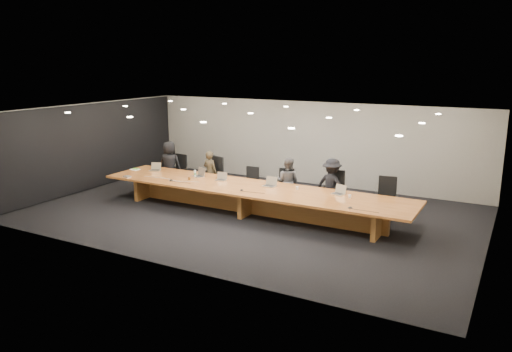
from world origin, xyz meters
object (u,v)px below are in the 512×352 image
at_px(chair_far_left, 177,171).
at_px(mic_left, 171,180).
at_px(laptop_b, 198,172).
at_px(amber_mug, 189,178).
at_px(laptop_a, 155,167).
at_px(av_box, 127,177).
at_px(chair_far_right, 386,198).
at_px(water_bottle, 195,174).
at_px(chair_left, 212,175).
at_px(laptop_d, 269,182).
at_px(person_c, 288,182).
at_px(paper_cup_far, 350,196).
at_px(chair_right, 333,191).
at_px(laptop_e, 338,190).
at_px(conference_table, 251,195).
at_px(chair_mid_right, 285,187).
at_px(mic_center, 242,190).
at_px(chair_mid_left, 250,183).
at_px(paper_cup_near, 297,188).
at_px(person_b, 210,173).
at_px(laptop_c, 221,176).
at_px(person_d, 332,185).
at_px(person_a, 170,165).
at_px(mic_right, 350,207).

height_order(chair_far_left, mic_left, chair_far_left).
relative_size(laptop_b, amber_mug, 4.12).
distance_m(laptop_a, av_box, 1.11).
distance_m(chair_far_right, water_bottle, 5.53).
relative_size(chair_left, laptop_d, 3.50).
xyz_separation_m(chair_far_left, person_c, (4.09, -0.12, 0.14)).
xyz_separation_m(chair_far_right, paper_cup_far, (-0.65, -1.07, 0.22)).
distance_m(chair_right, laptop_e, 0.99).
bearing_deg(paper_cup_far, mic_left, -172.54).
xyz_separation_m(chair_far_left, chair_far_right, (6.94, -0.03, 0.01)).
bearing_deg(person_c, chair_left, -0.43).
bearing_deg(av_box, mic_left, 19.26).
relative_size(conference_table, chair_mid_right, 8.36).
bearing_deg(mic_center, mic_left, -179.44).
distance_m(chair_far_left, av_box, 2.08).
bearing_deg(paper_cup_far, chair_mid_left, 163.53).
bearing_deg(chair_right, chair_far_left, -178.44).
xyz_separation_m(conference_table, chair_far_left, (-3.54, 1.33, 0.04)).
distance_m(chair_mid_right, chair_right, 1.45).
height_order(chair_right, paper_cup_near, chair_right).
bearing_deg(person_b, chair_left, -99.80).
bearing_deg(water_bottle, person_b, 94.63).
height_order(person_c, water_bottle, person_c).
xyz_separation_m(chair_mid_right, laptop_c, (-1.61, -0.92, 0.33)).
relative_size(chair_left, chair_mid_right, 1.12).
relative_size(chair_left, person_d, 0.80).
bearing_deg(chair_mid_right, laptop_e, -33.41).
distance_m(chair_far_left, mic_center, 3.92).
height_order(person_d, av_box, person_d).
bearing_deg(chair_mid_right, chair_right, -8.80).
bearing_deg(laptop_a, chair_far_right, -12.16).
distance_m(person_a, amber_mug, 2.12).
height_order(person_c, laptop_a, person_c).
relative_size(chair_far_right, person_c, 0.81).
distance_m(chair_left, chair_far_right, 5.48).
height_order(water_bottle, amber_mug, water_bottle).
xyz_separation_m(laptop_a, mic_left, (1.28, -0.82, -0.11)).
distance_m(person_a, mic_center, 3.97).
bearing_deg(person_a, chair_far_left, -143.09).
xyz_separation_m(person_a, water_bottle, (1.66, -0.91, 0.07)).
bearing_deg(paper_cup_near, laptop_e, 3.21).
height_order(laptop_c, mic_center, laptop_c).
bearing_deg(person_d, mic_left, 32.37).
bearing_deg(laptop_b, laptop_c, 17.80).
distance_m(person_b, av_box, 2.54).
bearing_deg(chair_far_right, chair_mid_right, 173.40).
xyz_separation_m(person_a, person_c, (4.24, 0.07, -0.08)).
bearing_deg(conference_table, laptop_a, 174.10).
bearing_deg(mic_right, paper_cup_near, 151.59).
bearing_deg(laptop_b, laptop_d, 21.02).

